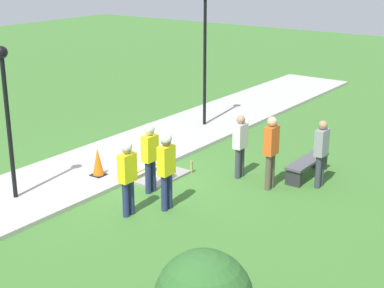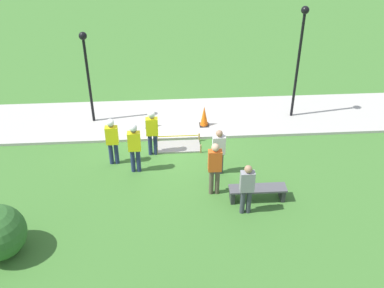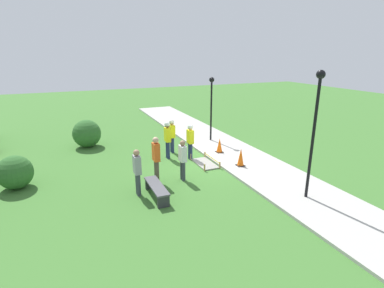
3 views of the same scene
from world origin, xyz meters
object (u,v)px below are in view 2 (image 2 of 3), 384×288
worker_supervisor (112,138)px  lamppost_near (86,64)px  park_bench (257,191)px  bystander_in_gray_shirt (219,150)px  bystander_in_orange_shirt (215,166)px  bystander_in_white_shirt (247,187)px  worker_trainee (152,129)px  lamppost_far (300,48)px  traffic_cone_far_patch (150,118)px  traffic_cone_near_patch (204,116)px  worker_assistant (134,144)px

worker_supervisor → lamppost_near: size_ratio=0.49×
park_bench → bystander_in_gray_shirt: bearing=-53.3°
bystander_in_orange_shirt → park_bench: bearing=162.9°
worker_supervisor → bystander_in_gray_shirt: 3.47m
bystander_in_white_shirt → lamppost_near: lamppost_near is taller
worker_trainee → lamppost_far: (-5.28, -2.10, 1.84)m
traffic_cone_far_patch → worker_supervisor: 2.44m
traffic_cone_near_patch → lamppost_near: 4.58m
traffic_cone_far_patch → worker_assistant: size_ratio=0.40×
worker_assistant → bystander_in_gray_shirt: bearing=174.0°
worker_assistant → bystander_in_gray_shirt: worker_assistant is taller
worker_assistant → worker_trainee: (-0.55, -0.92, -0.06)m
bystander_in_gray_shirt → traffic_cone_far_patch: bearing=-51.9°
worker_assistant → worker_trainee: worker_assistant is taller
worker_supervisor → lamppost_near: 3.14m
traffic_cone_near_patch → lamppost_near: (4.12, -0.60, 1.92)m
worker_supervisor → lamppost_near: (0.95, -2.64, 1.41)m
park_bench → worker_assistant: bearing=-24.3°
worker_assistant → bystander_in_orange_shirt: bearing=152.2°
lamppost_near → lamppost_far: (-7.52, 0.10, 0.43)m
park_bench → bystander_in_gray_shirt: size_ratio=1.05×
worker_trainee → lamppost_far: 5.97m
bystander_in_orange_shirt → bystander_in_white_shirt: bearing=131.3°
worker_trainee → lamppost_near: (2.24, -2.19, 1.41)m
park_bench → bystander_in_gray_shirt: (1.03, -1.38, 0.59)m
traffic_cone_far_patch → bystander_in_orange_shirt: (-1.98, 3.82, 0.59)m
worker_supervisor → lamppost_far: lamppost_far is taller
lamppost_near → lamppost_far: lamppost_far is taller
worker_supervisor → worker_trainee: bearing=-161.0°
bystander_in_gray_shirt → lamppost_near: size_ratio=0.47×
bystander_in_orange_shirt → bystander_in_gray_shirt: 1.03m
park_bench → bystander_in_gray_shirt: bystander_in_gray_shirt is taller
park_bench → bystander_in_orange_shirt: (1.26, -0.39, 0.71)m
bystander_in_orange_shirt → lamppost_far: size_ratio=0.43×
worker_trainee → lamppost_far: size_ratio=0.40×
park_bench → lamppost_far: (-2.15, -4.68, 2.52)m
worker_supervisor → lamppost_far: size_ratio=0.40×
traffic_cone_near_patch → bystander_in_gray_shirt: bearing=94.4°
park_bench → bystander_in_orange_shirt: 1.50m
traffic_cone_near_patch → bystander_in_orange_shirt: size_ratio=0.44×
traffic_cone_near_patch → worker_trainee: bearing=40.2°
park_bench → lamppost_far: lamppost_far is taller
worker_trainee → bystander_in_white_shirt: (-2.68, 3.12, -0.06)m
worker_supervisor → lamppost_near: lamppost_near is taller
traffic_cone_far_patch → worker_trainee: worker_trainee is taller
bystander_in_orange_shirt → lamppost_near: size_ratio=0.52×
traffic_cone_far_patch → bystander_in_white_shirt: 5.53m
lamppost_near → bystander_in_orange_shirt: bearing=133.0°
worker_trainee → bystander_in_orange_shirt: bystander_in_orange_shirt is taller
worker_assistant → lamppost_far: 6.80m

